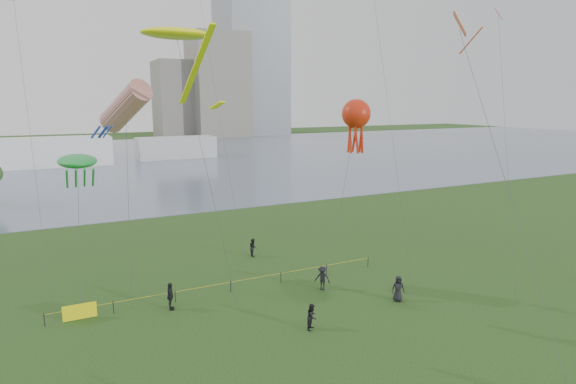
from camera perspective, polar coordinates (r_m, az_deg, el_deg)
name	(u,v)px	position (r m, az deg, el deg)	size (l,w,h in m)	color
lake	(114,160)	(117.62, -19.96, 3.56)	(400.00, 120.00, 0.08)	slate
building_mid	(218,86)	(187.70, -8.31, 12.37)	(20.00, 20.00, 38.00)	slate
building_low	(178,99)	(189.52, -12.94, 10.69)	(16.00, 18.00, 28.00)	slate
pavilion_left	(55,152)	(111.62, -25.88, 4.31)	(22.00, 8.00, 6.00)	white
pavilion_right	(176,148)	(117.78, -13.13, 5.15)	(18.00, 7.00, 5.00)	silver
fence	(143,300)	(34.00, -16.78, -12.18)	(24.07, 0.07, 1.05)	black
spectator_a	(312,317)	(29.85, 2.88, -14.53)	(0.78, 0.61, 1.60)	black
spectator_b	(322,278)	(35.47, 4.09, -10.15)	(1.16, 0.67, 1.79)	black
spectator_c	(170,296)	(33.17, -13.77, -11.93)	(1.08, 0.45, 1.84)	black
spectator_d	(398,289)	(34.41, 12.92, -11.09)	(0.87, 0.57, 1.79)	black
spectator_g	(253,247)	(42.84, -4.16, -6.56)	(0.77, 0.60, 1.59)	black
kite_stingray	(177,35)	(33.46, -13.00, 17.69)	(4.72, 9.92, 18.19)	#3F3F42
kite_windsock	(125,107)	(35.19, -18.71, 9.54)	(4.18, 5.87, 14.99)	#3F3F42
kite_creature	(77,161)	(37.24, -23.70, 3.35)	(2.64, 7.86, 9.81)	#3F3F42
kite_octopus	(356,115)	(36.29, 8.08, 9.04)	(4.82, 3.30, 13.67)	#3F3F42
kite_delta	(465,40)	(30.02, 20.23, 16.59)	(2.64, 10.92, 18.48)	#3F3F42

